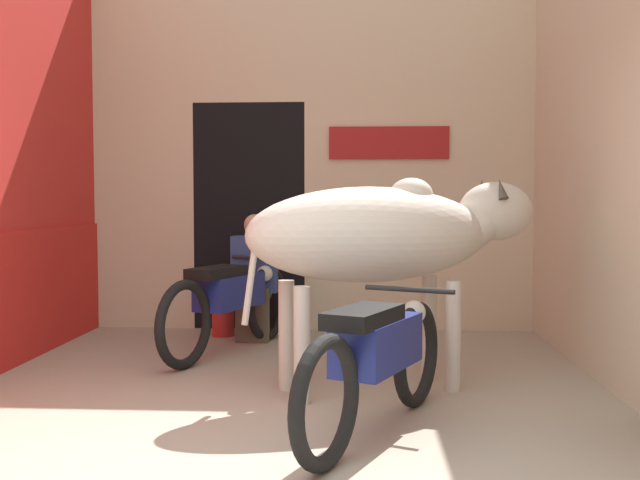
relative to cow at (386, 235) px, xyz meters
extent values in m
cube|color=beige|center=(-0.69, 2.46, 2.00)|extent=(4.46, 0.18, 1.54)
cube|color=beige|center=(-2.40, 2.46, 0.07)|extent=(1.03, 0.18, 2.30)
cube|color=beige|center=(0.39, 2.46, 0.07)|extent=(2.29, 0.18, 2.30)
cube|color=black|center=(-1.32, 2.82, 0.07)|extent=(1.14, 0.90, 2.30)
cube|color=maroon|center=(0.10, 2.35, 0.81)|extent=(1.20, 0.03, 0.32)
cube|color=beige|center=(1.63, 0.21, 0.84)|extent=(0.18, 4.32, 3.84)
ellipsoid|color=beige|center=(-0.11, -0.04, 0.01)|extent=(1.88, 1.26, 0.66)
ellipsoid|color=beige|center=(0.17, 0.07, 0.27)|extent=(0.39, 0.37, 0.24)
cylinder|color=beige|center=(0.64, 0.24, 0.06)|extent=(0.51, 0.44, 0.43)
ellipsoid|color=beige|center=(0.80, 0.30, 0.16)|extent=(0.66, 0.54, 0.42)
cylinder|color=beige|center=(-0.89, -0.33, -0.24)|extent=(0.15, 0.09, 0.69)
cylinder|color=beige|center=(0.33, 0.33, -0.69)|extent=(0.11, 0.11, 0.76)
cylinder|color=beige|center=(0.46, -0.03, -0.69)|extent=(0.11, 0.11, 0.76)
cylinder|color=beige|center=(-0.69, -0.06, -0.69)|extent=(0.11, 0.11, 0.76)
cylinder|color=beige|center=(-0.55, -0.41, -0.69)|extent=(0.11, 0.11, 0.76)
cone|color=#473D33|center=(0.70, 0.42, 0.32)|extent=(0.11, 0.15, 0.17)
cone|color=#473D33|center=(0.81, 0.15, 0.32)|extent=(0.11, 0.15, 0.17)
torus|color=black|center=(-0.34, -1.60, -0.74)|extent=(0.35, 0.65, 0.67)
torus|color=black|center=(0.18, -0.44, -0.74)|extent=(0.35, 0.65, 0.67)
cube|color=navy|center=(-0.08, -1.02, -0.56)|extent=(0.54, 0.75, 0.28)
cube|color=black|center=(-0.16, -1.19, -0.38)|extent=(0.47, 0.62, 0.09)
cylinder|color=black|center=(0.12, -0.56, -0.31)|extent=(0.54, 0.27, 0.03)
sphere|color=silver|center=(0.16, -0.48, -0.46)|extent=(0.15, 0.15, 0.15)
torus|color=black|center=(-1.54, 0.52, -0.73)|extent=(0.34, 0.68, 0.70)
torus|color=black|center=(-1.05, 1.75, -0.73)|extent=(0.34, 0.68, 0.70)
cube|color=navy|center=(-1.30, 1.13, -0.54)|extent=(0.53, 0.78, 0.28)
cube|color=black|center=(-1.37, 0.95, -0.36)|extent=(0.46, 0.64, 0.09)
cylinder|color=black|center=(-1.10, 1.61, -0.29)|extent=(0.55, 0.25, 0.03)
sphere|color=silver|center=(-1.07, 1.70, -0.44)|extent=(0.15, 0.15, 0.15)
cube|color=brown|center=(-1.18, 1.67, -0.88)|extent=(0.30, 0.14, 0.40)
cube|color=brown|center=(-1.18, 1.76, -0.63)|extent=(0.30, 0.32, 0.11)
cube|color=navy|center=(-1.18, 1.83, -0.36)|extent=(0.43, 0.20, 0.53)
sphere|color=tan|center=(-1.18, 1.83, 0.00)|extent=(0.21, 0.21, 0.21)
cylinder|color=red|center=(-1.51, 1.96, -0.90)|extent=(0.21, 0.21, 0.36)
cylinder|color=red|center=(-1.51, 1.96, -0.70)|extent=(0.31, 0.31, 0.04)
camera|label=1|loc=(-0.16, -5.17, 0.24)|focal=42.00mm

